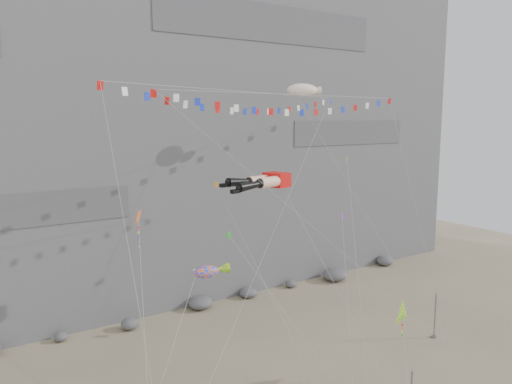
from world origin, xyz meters
The scene contains 15 objects.
ground centered at (0.00, 0.00, 0.00)m, with size 120.00×120.00×0.00m, color gray.
cliff centered at (0.00, 32.00, 25.00)m, with size 80.00×28.00×50.00m, color slate.
talus_boulders centered at (0.00, 17.00, 0.60)m, with size 60.00×3.00×1.20m, color #5C5C61, non-canonical shape.
anchor_pole_right centered at (14.61, -1.03, 2.09)m, with size 0.12×0.12×4.19m, color slate.
legs_kite centered at (-0.10, 5.32, 14.71)m, with size 6.86×15.30×20.34m.
flag_banner_upper centered at (0.94, 8.56, 22.02)m, with size 29.57×19.54×29.19m.
flag_banner_lower centered at (3.08, 5.20, 21.73)m, with size 25.69×9.20×25.75m.
harlequin_kite centered at (-11.00, 4.34, 13.11)m, with size 3.84×9.66×16.02m.
fish_windsock centered at (-6.75, 2.61, 8.97)m, with size 10.01×6.97×13.70m.
delta_kite centered at (6.26, -4.26, 5.21)m, with size 5.02×4.64×7.61m.
blimp_windsock centered at (9.02, 11.60, 22.54)m, with size 7.10×15.45×27.05m.
small_kite_a centered at (-3.20, 7.00, 14.06)m, with size 2.25×13.01×19.14m.
small_kite_b centered at (8.66, 5.11, 10.74)m, with size 8.64×10.77×16.80m.
small_kite_c centered at (-4.16, 3.45, 10.93)m, with size 4.47×11.61×16.09m.
small_kite_d centered at (10.28, 6.29, 15.47)m, with size 9.36×12.65×21.84m.
Camera 1 is at (-22.72, -27.95, 19.93)m, focal length 35.00 mm.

